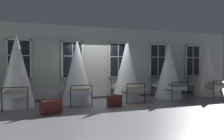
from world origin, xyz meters
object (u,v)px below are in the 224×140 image
(cot_fifth, at_px, (169,71))
(cot_sixth, at_px, (207,70))
(cot_second, at_px, (17,71))
(cot_third, at_px, (77,72))
(travel_trunk, at_px, (51,107))
(suitcase_dark, at_px, (114,101))
(cot_fourth, at_px, (127,71))

(cot_fifth, distance_m, cot_sixth, 2.25)
(cot_second, bearing_deg, cot_third, -91.57)
(cot_sixth, bearing_deg, cot_third, 91.34)
(cot_fifth, bearing_deg, travel_trunk, 107.26)
(cot_third, relative_size, cot_fifth, 1.00)
(cot_third, relative_size, suitcase_dark, 4.59)
(cot_sixth, bearing_deg, cot_fifth, 90.46)
(cot_third, height_order, suitcase_dark, cot_third)
(cot_sixth, distance_m, suitcase_dark, 5.69)
(cot_third, distance_m, cot_fifth, 4.40)
(cot_second, height_order, cot_third, cot_second)
(cot_third, relative_size, travel_trunk, 4.07)
(cot_fourth, bearing_deg, suitcase_dark, 138.90)
(cot_sixth, xyz_separation_m, travel_trunk, (-7.79, -1.53, -1.06))
(cot_third, relative_size, cot_fourth, 0.96)
(cot_third, xyz_separation_m, suitcase_dark, (1.18, -1.20, -1.04))
(cot_third, bearing_deg, cot_sixth, -89.06)
(cot_fifth, bearing_deg, suitcase_dark, 112.41)
(cot_sixth, bearing_deg, travel_trunk, 102.51)
(cot_second, xyz_separation_m, cot_fifth, (6.67, -0.02, -0.08))
(cot_third, bearing_deg, cot_second, 89.76)
(cot_fifth, bearing_deg, cot_third, 91.86)
(suitcase_dark, bearing_deg, cot_fifth, 18.83)
(cot_second, xyz_separation_m, travel_trunk, (1.13, -1.59, -1.11))
(cot_fifth, bearing_deg, cot_second, 91.31)
(cot_third, bearing_deg, suitcase_dark, -134.38)
(cot_fifth, distance_m, suitcase_dark, 3.59)
(cot_fourth, relative_size, cot_fifth, 1.05)
(cot_fifth, bearing_deg, cot_sixth, -89.46)
(cot_fifth, xyz_separation_m, cot_sixth, (2.25, -0.04, 0.03))
(cot_fifth, xyz_separation_m, travel_trunk, (-5.54, -1.57, -1.03))
(cot_third, relative_size, cot_sixth, 0.98)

